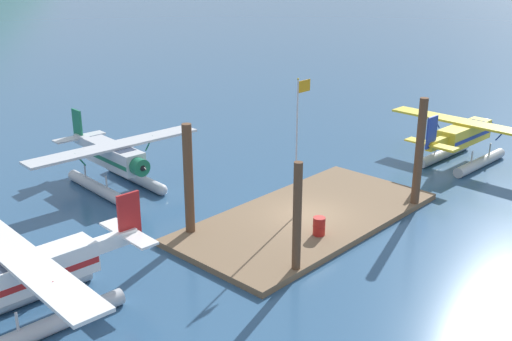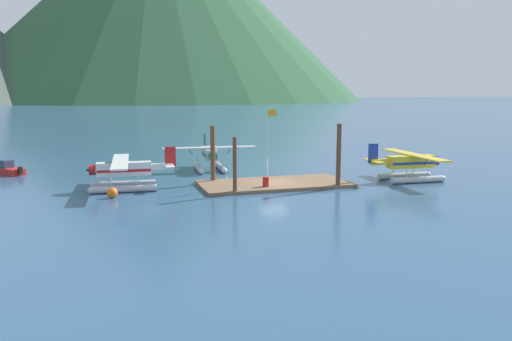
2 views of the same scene
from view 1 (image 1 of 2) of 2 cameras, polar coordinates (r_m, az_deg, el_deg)
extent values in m
plane|color=#2D5175|center=(31.02, 4.83, -4.67)|extent=(1200.00, 1200.00, 0.00)
cube|color=brown|center=(30.96, 4.84, -4.42)|extent=(14.09, 6.76, 0.30)
cylinder|color=brown|center=(24.93, 3.87, -4.66)|extent=(0.37, 0.37, 5.01)
cylinder|color=brown|center=(32.44, 15.02, 1.45)|extent=(0.44, 0.44, 5.96)
cylinder|color=brown|center=(28.28, -6.32, -1.09)|extent=(0.45, 0.45, 5.57)
cylinder|color=silver|center=(29.47, 3.81, 1.85)|extent=(0.08, 0.08, 6.91)
cube|color=orange|center=(29.01, 4.52, 7.89)|extent=(0.90, 0.03, 0.56)
sphere|color=gold|center=(28.59, 3.96, 8.54)|extent=(0.10, 0.10, 0.10)
cylinder|color=#AD1E19|center=(28.69, 5.92, -5.20)|extent=(0.58, 0.58, 0.88)
torus|color=#AD1E19|center=(28.69, 5.92, -5.20)|extent=(0.62, 0.62, 0.04)
cylinder|color=#B7BABF|center=(36.54, -11.29, -0.60)|extent=(1.04, 5.63, 0.64)
sphere|color=#B7BABF|center=(34.32, -8.81, -1.80)|extent=(0.64, 0.64, 0.64)
cylinder|color=#B7BABF|center=(35.41, -14.71, -1.55)|extent=(1.04, 5.63, 0.64)
sphere|color=#B7BABF|center=(33.11, -12.38, -2.86)|extent=(0.64, 0.64, 0.64)
cylinder|color=#B7BABF|center=(35.35, -10.33, -0.08)|extent=(0.10, 0.10, 0.70)
cylinder|color=#B7BABF|center=(37.30, -12.33, 0.84)|extent=(0.10, 0.10, 0.70)
cylinder|color=#B7BABF|center=(34.17, -13.84, -1.05)|extent=(0.10, 0.10, 0.70)
cylinder|color=#B7BABF|center=(36.19, -15.71, -0.05)|extent=(0.10, 0.10, 0.70)
cube|color=silver|center=(35.43, -13.17, 1.38)|extent=(1.58, 4.88, 1.20)
cube|color=#196B47|center=(35.46, -13.16, 1.23)|extent=(1.60, 4.78, 0.24)
cube|color=#283347|center=(34.43, -12.31, 1.49)|extent=(1.13, 1.17, 0.56)
cube|color=silver|center=(34.98, -13.01, 2.31)|extent=(10.47, 2.14, 0.14)
cylinder|color=#196B47|center=(36.15, -9.97, 2.53)|extent=(0.63, 0.12, 0.84)
cylinder|color=#196B47|center=(34.11, -16.14, 0.99)|extent=(0.63, 0.12, 0.84)
cylinder|color=#196B47|center=(33.21, -10.83, 0.32)|extent=(1.00, 0.67, 0.96)
cone|color=black|center=(32.85, -10.40, 0.12)|extent=(0.38, 0.37, 0.36)
cube|color=silver|center=(38.15, -15.64, 2.64)|extent=(0.60, 2.23, 0.56)
cube|color=#196B47|center=(38.70, -16.38, 4.12)|extent=(0.19, 1.01, 1.90)
cube|color=silver|center=(38.81, -16.21, 3.02)|extent=(3.25, 1.03, 0.10)
cylinder|color=#B7BABF|center=(41.84, 17.17, 1.50)|extent=(5.62, 0.87, 0.64)
sphere|color=#B7BABF|center=(44.23, 18.94, 2.28)|extent=(0.64, 0.64, 0.64)
cylinder|color=#B7BABF|center=(40.80, 20.22, 0.70)|extent=(5.62, 0.87, 0.64)
sphere|color=#B7BABF|center=(43.25, 21.86, 1.53)|extent=(0.64, 0.64, 0.64)
cylinder|color=#B7BABF|center=(42.67, 18.05, 2.70)|extent=(0.10, 0.10, 0.70)
cylinder|color=#B7BABF|center=(40.63, 16.44, 2.04)|extent=(0.10, 0.10, 0.70)
cylinder|color=#B7BABF|center=(41.65, 21.06, 1.94)|extent=(0.10, 0.10, 0.70)
cylinder|color=#B7BABF|center=(39.55, 19.57, 1.22)|extent=(0.10, 0.10, 0.70)
cube|color=yellow|center=(40.84, 18.93, 3.26)|extent=(4.85, 1.44, 1.20)
cube|color=#1E389E|center=(40.87, 18.91, 3.12)|extent=(4.75, 1.45, 0.24)
cube|color=#283347|center=(41.70, 19.66, 3.97)|extent=(1.14, 1.10, 0.56)
cube|color=yellow|center=(40.93, 19.22, 4.24)|extent=(1.83, 10.45, 0.14)
cylinder|color=#1E389E|center=(41.98, 16.51, 4.42)|extent=(0.11, 0.62, 0.84)
cylinder|color=#1E389E|center=(40.14, 21.95, 3.11)|extent=(0.11, 0.62, 0.84)
cylinder|color=#1E389E|center=(43.20, 20.58, 3.93)|extent=(0.64, 0.98, 0.96)
cone|color=black|center=(43.60, 20.84, 4.03)|extent=(0.36, 0.37, 0.36)
cube|color=yellow|center=(38.03, 16.68, 2.48)|extent=(2.22, 0.53, 0.56)
cube|color=#1E389E|center=(37.03, 16.12, 3.46)|extent=(1.00, 0.16, 1.90)
cube|color=yellow|center=(37.33, 16.09, 2.38)|extent=(0.93, 3.23, 0.10)
cylinder|color=#B7BABF|center=(23.46, -18.51, -13.52)|extent=(5.63, 0.99, 0.64)
cylinder|color=#B7BABF|center=(25.47, -20.99, -11.02)|extent=(5.63, 0.99, 0.64)
cylinder|color=#B7BABF|center=(22.75, -21.47, -13.04)|extent=(0.10, 0.10, 0.70)
cylinder|color=#B7BABF|center=(23.52, -16.02, -11.22)|extent=(0.10, 0.10, 0.70)
cylinder|color=#B7BABF|center=(25.53, -18.69, -8.93)|extent=(0.10, 0.10, 0.70)
cube|color=white|center=(23.67, -20.26, -8.88)|extent=(4.87, 1.54, 1.20)
cube|color=#B21E1E|center=(23.71, -20.23, -9.09)|extent=(4.77, 1.55, 0.24)
cube|color=#283347|center=(23.20, -22.80, -8.91)|extent=(1.16, 1.12, 0.56)
cube|color=white|center=(23.28, -21.13, -7.63)|extent=(2.04, 10.47, 0.14)
cylinder|color=#B21E1E|center=(21.61, -18.69, -10.53)|extent=(0.12, 0.63, 0.84)
cube|color=white|center=(24.84, -13.43, -6.49)|extent=(2.22, 0.58, 0.56)
cube|color=#B21E1E|center=(24.89, -11.80, -4.14)|extent=(1.01, 0.18, 1.90)
cube|color=white|center=(25.15, -11.88, -5.76)|extent=(1.00, 3.24, 0.10)
camera|label=2|loc=(28.84, 115.71, -17.02)|focal=35.86mm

